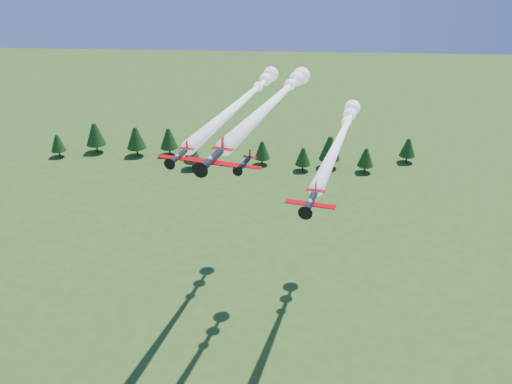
# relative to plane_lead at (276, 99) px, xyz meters

# --- Properties ---
(plane_lead) EXTENTS (19.20, 54.15, 3.70)m
(plane_lead) POSITION_rel_plane_lead_xyz_m (0.00, 0.00, 0.00)
(plane_lead) COLOR black
(plane_lead) RESTS_ON ground
(plane_left) EXTENTS (18.65, 58.62, 3.70)m
(plane_left) POSITION_rel_plane_lead_xyz_m (-7.17, 14.27, -4.48)
(plane_left) COLOR black
(plane_left) RESTS_ON ground
(plane_right) EXTENTS (17.47, 55.33, 3.70)m
(plane_right) POSITION_rel_plane_lead_xyz_m (13.36, 8.40, -10.17)
(plane_right) COLOR black
(plane_right) RESTS_ON ground
(plane_slot) EXTENTS (6.44, 7.11, 2.25)m
(plane_slot) POSITION_rel_plane_lead_xyz_m (-4.92, -14.02, -7.29)
(plane_slot) COLOR black
(plane_slot) RESTS_ON ground
(treeline) EXTENTS (172.61, 21.12, 11.80)m
(treeline) POSITION_rel_plane_lead_xyz_m (-16.90, 89.55, -44.65)
(treeline) COLOR #382314
(treeline) RESTS_ON ground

